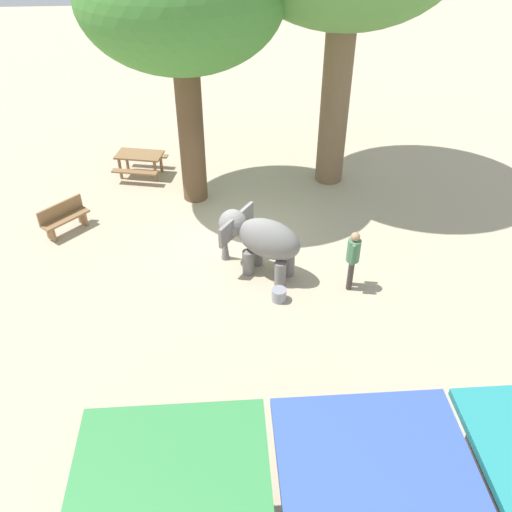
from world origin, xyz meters
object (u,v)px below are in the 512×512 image
at_px(elephant, 260,239).
at_px(picnic_table_near, 140,159).
at_px(wooden_bench, 64,217).
at_px(feed_bucket, 279,295).
at_px(shade_tree_secondary, 181,0).
at_px(person_handler, 353,256).

bearing_deg(elephant, picnic_table_near, -22.86).
distance_m(wooden_bench, feed_bucket, 6.69).
bearing_deg(wooden_bench, elephant, 111.46).
bearing_deg(shade_tree_secondary, person_handler, 129.95).
height_order(elephant, picnic_table_near, elephant).
relative_size(shade_tree_secondary, feed_bucket, 21.49).
xyz_separation_m(elephant, wooden_bench, (5.40, -2.21, -0.54)).
relative_size(shade_tree_secondary, picnic_table_near, 4.33).
bearing_deg(wooden_bench, feed_bucket, 103.27).
height_order(picnic_table_near, feed_bucket, picnic_table_near).
bearing_deg(wooden_bench, person_handler, 112.10).
bearing_deg(shade_tree_secondary, elephant, 114.22).
xyz_separation_m(elephant, picnic_table_near, (3.59, -5.46, -0.42)).
relative_size(person_handler, feed_bucket, 4.50).
distance_m(person_handler, shade_tree_secondary, 7.76).
distance_m(elephant, person_handler, 2.31).
xyz_separation_m(elephant, feed_bucket, (-0.36, 1.18, -0.85)).
bearing_deg(feed_bucket, elephant, -72.87).
relative_size(wooden_bench, feed_bucket, 3.58).
bearing_deg(person_handler, feed_bucket, 30.59).
relative_size(person_handler, shade_tree_secondary, 0.21).
bearing_deg(picnic_table_near, wooden_bench, -106.63).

